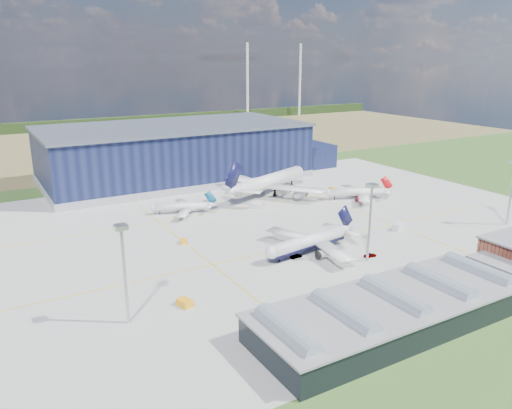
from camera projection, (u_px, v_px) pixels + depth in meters
name	position (u px, v px, depth m)	size (l,w,h in m)	color
ground	(282.00, 236.00, 164.36)	(600.00, 600.00, 0.00)	#2F5A22
apron	(266.00, 227.00, 172.64)	(220.00, 160.00, 0.08)	#A7A6A1
farmland	(109.00, 142.00, 346.66)	(600.00, 220.00, 0.01)	olive
treeline	(84.00, 124.00, 411.82)	(600.00, 8.00, 8.00)	black
hangar	(180.00, 154.00, 240.99)	(145.00, 62.00, 26.10)	#111739
glass_concourse	(405.00, 306.00, 110.48)	(78.00, 23.00, 8.60)	black
light_mast_west	(123.00, 258.00, 106.14)	(2.60, 2.60, 23.00)	#ABAEB2
light_mast_center	(370.00, 210.00, 139.97)	(2.60, 2.60, 23.00)	#ABAEB2
airliner_navy	(308.00, 235.00, 148.27)	(36.21, 35.42, 11.81)	white
airliner_red	(356.00, 188.00, 205.96)	(28.98, 28.35, 9.45)	white
airliner_widebody	(270.00, 174.00, 212.59)	(54.61, 53.43, 17.81)	white
airliner_regional	(181.00, 203.00, 187.01)	(25.44, 24.89, 8.30)	white
gse_tug_a	(185.00, 303.00, 117.83)	(2.44, 4.00, 1.67)	#FCA715
gse_tug_b	(183.00, 241.00, 157.79)	(1.98, 2.97, 1.29)	#FCA715
gse_van_a	(399.00, 226.00, 170.23)	(2.33, 5.34, 2.33)	silver
gse_cart_a	(369.00, 187.00, 224.26)	(1.91, 2.87, 1.24)	silver
gse_van_b	(255.00, 206.00, 194.38)	(2.11, 4.59, 2.11)	silver
gse_tug_c	(332.00, 189.00, 220.80)	(1.93, 3.09, 1.35)	#FCA715
car_a	(370.00, 255.00, 146.79)	(1.58, 3.92, 1.34)	#99999E
car_b	(296.00, 256.00, 146.13)	(1.32, 3.79, 1.25)	#99999E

